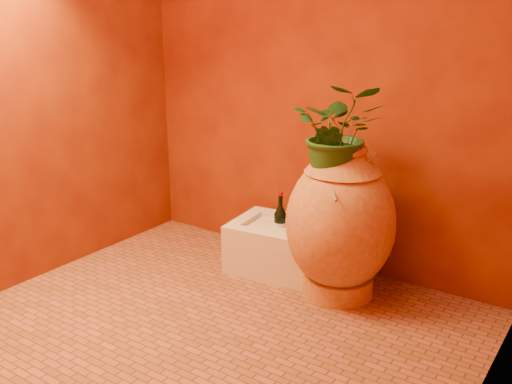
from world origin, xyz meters
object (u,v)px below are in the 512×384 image
Objects in this scene: stone_basin at (285,249)px; wall_tap at (316,150)px; amphora at (340,222)px; wine_bottle_b at (280,224)px; wine_bottle_a at (299,226)px; wine_bottle_c at (307,229)px.

wall_tap is (0.09, 0.18, 0.60)m from stone_basin.
amphora reaches higher than wine_bottle_b.
amphora is at bearing -40.42° from wall_tap.
wine_bottle_a is 0.08m from wine_bottle_c.
wall_tap reaches higher than wine_bottle_b.
wall_tap is (0.15, 0.15, 0.46)m from wine_bottle_b.
wine_bottle_b is 1.93× the size of wall_tap.
wine_bottle_c is (0.17, 0.03, -0.01)m from wine_bottle_b.
amphora reaches higher than stone_basin.
wall_tap reaches higher than stone_basin.
stone_basin is 0.63m from wall_tap.
stone_basin is 2.40× the size of wine_bottle_a.
stone_basin is 0.18m from wine_bottle_c.
wine_bottle_c is at bearing 10.85° from wine_bottle_b.
wine_bottle_a is 0.94× the size of wine_bottle_c.
amphora is 1.23× the size of stone_basin.
wall_tap is at bearing 139.58° from amphora.
stone_basin is 0.16m from wine_bottle_a.
wine_bottle_c is 0.48m from wall_tap.
wine_bottle_b is (-0.46, 0.11, -0.15)m from amphora.
wine_bottle_c is at bearing 153.45° from amphora.
wine_bottle_b is at bearing 156.04° from stone_basin.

